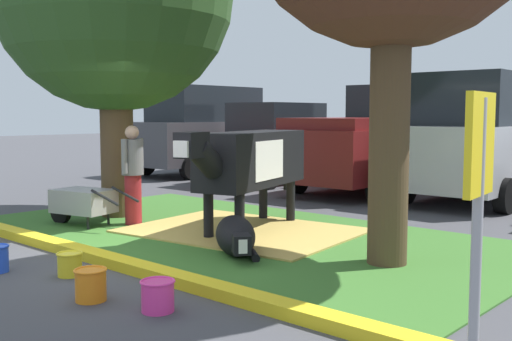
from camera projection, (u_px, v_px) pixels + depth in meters
ground_plane at (109, 260)px, 7.27m from camera, size 80.00×80.00×0.00m
grass_island at (237, 233)px, 8.85m from camera, size 8.15×4.31×0.02m
curb_yellow at (101, 258)px, 7.14m from camera, size 9.35×0.24×0.12m
hay_bedding at (242, 231)px, 8.95m from camera, size 3.47×2.78×0.04m
cow_holstein at (249, 160)px, 8.89m from camera, size 1.28×3.07×1.53m
calf_lying at (236, 236)px, 7.52m from camera, size 1.21×1.08×0.48m
person_handler at (133, 172)px, 9.45m from camera, size 0.34×0.50×1.57m
wheelbarrow at (82, 202)px, 9.43m from camera, size 1.62×0.84×0.63m
parking_sign at (478, 194)px, 3.29m from camera, size 0.09×0.44×1.87m
bucket_yellow at (70, 264)px, 6.55m from camera, size 0.28×0.28×0.26m
bucket_orange at (91, 284)px, 5.68m from camera, size 0.31×0.31×0.31m
bucket_pink at (158, 295)px, 5.38m from camera, size 0.32×0.32×0.28m
suv_dark_grey at (206, 130)px, 17.69m from camera, size 2.20×4.64×2.52m
sedan_silver at (277, 143)px, 15.61m from camera, size 2.10×4.44×2.02m
pickup_truck_maroon at (380, 141)px, 14.00m from camera, size 2.31×5.44×2.42m
suv_black at (484, 137)px, 12.23m from camera, size 2.20×4.64×2.52m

